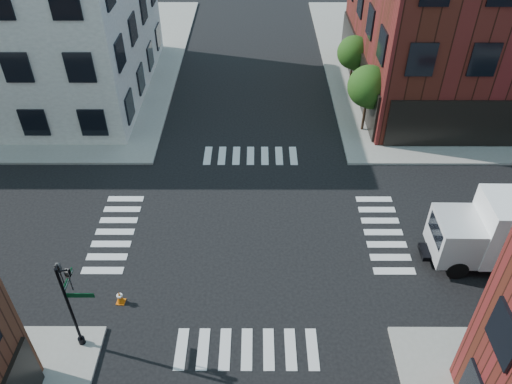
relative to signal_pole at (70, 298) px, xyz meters
The scene contains 7 objects.
ground 9.90m from the signal_pole, 44.81° to the left, with size 120.00×120.00×0.00m, color black.
sidewalk_ne 39.27m from the signal_pole, 44.95° to the left, with size 30.00×30.00×0.15m, color gray.
sidewalk_nw 31.27m from the signal_pole, 117.29° to the left, with size 30.00×30.00×0.15m, color gray.
tree_near 21.94m from the signal_pole, 49.38° to the left, with size 2.69×2.69×4.49m.
tree_far 26.78m from the signal_pole, 57.77° to the left, with size 2.43×2.43×4.07m.
signal_pole is the anchor object (origin of this frame).
traffic_cone 3.44m from the signal_pole, 63.97° to the left, with size 0.40×0.40×0.69m.
Camera 1 is at (0.41, -18.94, 17.90)m, focal length 35.00 mm.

